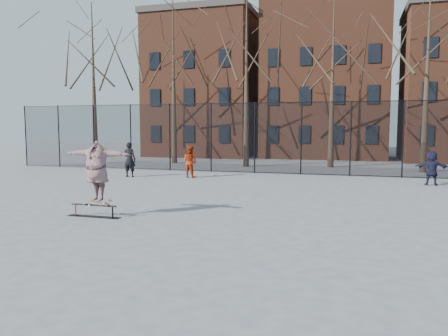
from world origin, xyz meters
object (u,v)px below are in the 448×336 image
(skater, at_px, (97,172))
(bystander_navy, at_px, (432,168))
(bystander_black, at_px, (129,160))
(bystander_red, at_px, (190,162))
(skateboard, at_px, (98,203))
(skate_rail, at_px, (94,212))

(skater, relative_size, bystander_navy, 1.39)
(skater, height_order, bystander_black, skater)
(bystander_black, distance_m, bystander_red, 3.21)
(skateboard, relative_size, bystander_navy, 0.51)
(bystander_red, bearing_deg, skater, 110.25)
(skate_rail, relative_size, bystander_navy, 1.09)
(skater, distance_m, bystander_black, 10.18)
(skate_rail, height_order, bystander_navy, bystander_navy)
(bystander_red, distance_m, bystander_navy, 11.59)
(skate_rail, distance_m, bystander_navy, 14.99)
(bystander_black, relative_size, bystander_red, 1.11)
(skate_rail, bearing_deg, bystander_navy, 43.82)
(skateboard, relative_size, skater, 0.36)
(skater, relative_size, bystander_red, 1.32)
(skate_rail, height_order, skater, skater)
(skateboard, distance_m, skater, 0.93)
(bystander_red, bearing_deg, bystander_black, 27.50)
(bystander_black, bearing_deg, skateboard, 110.20)
(skate_rail, distance_m, skater, 1.22)
(bystander_navy, bearing_deg, skate_rail, 53.31)
(skateboard, bearing_deg, bystander_navy, 44.21)
(bystander_red, bearing_deg, skate_rail, 109.42)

